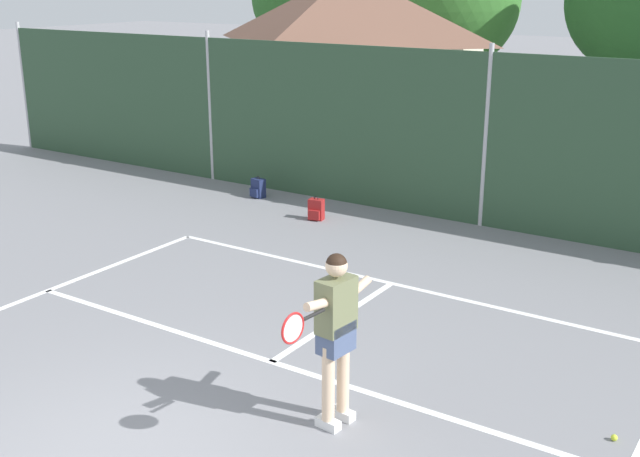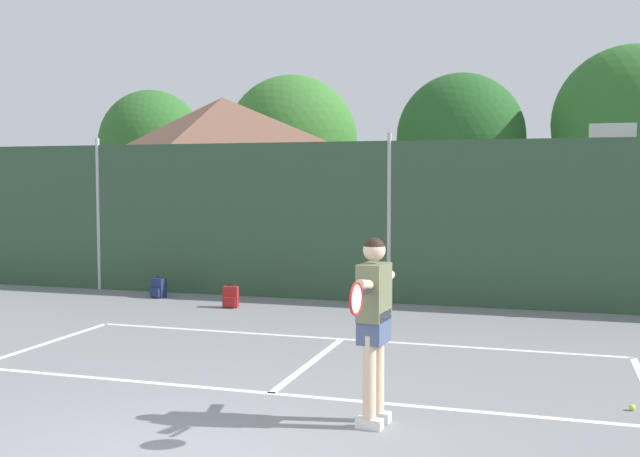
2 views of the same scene
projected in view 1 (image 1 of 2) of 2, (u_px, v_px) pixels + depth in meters
court_markings at (164, 433)px, 7.87m from camera, size 8.30×11.10×0.01m
chainlink_fence at (486, 141)px, 14.04m from camera, size 26.09×0.09×3.32m
clubhouse_building at (348, 62)px, 19.72m from camera, size 5.79×5.04×4.58m
treeline_backdrop at (633, 0)px, 22.31m from camera, size 25.76×4.39×6.63m
tennis_player at (335, 325)px, 7.69m from camera, size 0.30×1.44×1.85m
tennis_ball at (614, 438)px, 7.73m from camera, size 0.07×0.07×0.07m
backpack_navy at (258, 188)px, 16.32m from camera, size 0.31×0.29×0.46m
backpack_red at (316, 210)px, 14.80m from camera, size 0.31×0.28×0.46m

